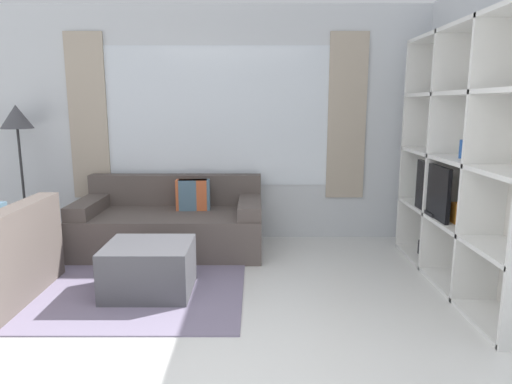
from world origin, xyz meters
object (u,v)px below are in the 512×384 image
couch_main (170,224)px  floor_lamp (14,125)px  ottoman (147,269)px  shelving_unit (466,162)px

couch_main → floor_lamp: 2.04m
ottoman → floor_lamp: floor_lamp is taller
shelving_unit → couch_main: 3.04m
ottoman → floor_lamp: size_ratio=0.45×
ottoman → floor_lamp: 2.51m
shelving_unit → ottoman: shelving_unit is taller
shelving_unit → floor_lamp: shelving_unit is taller
couch_main → ottoman: (0.02, -1.18, -0.08)m
couch_main → ottoman: size_ratio=2.76×
shelving_unit → couch_main: shelving_unit is taller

